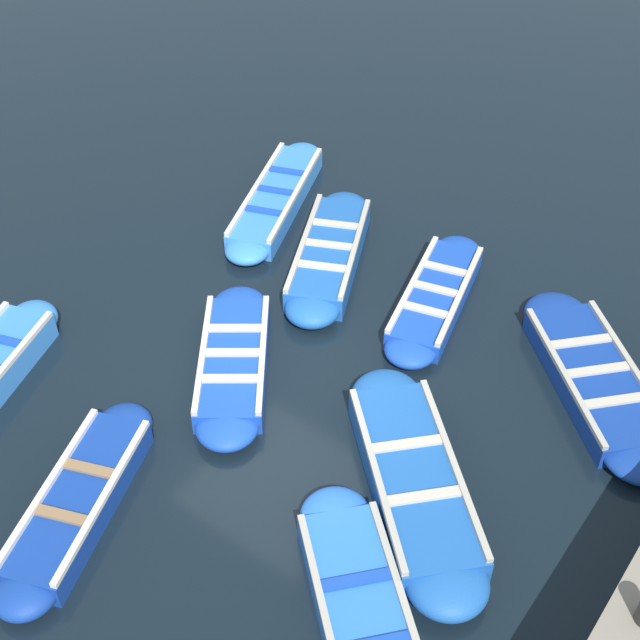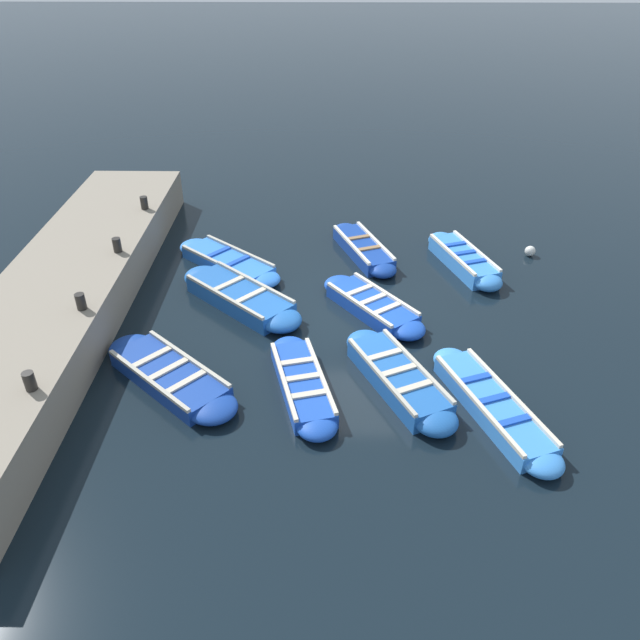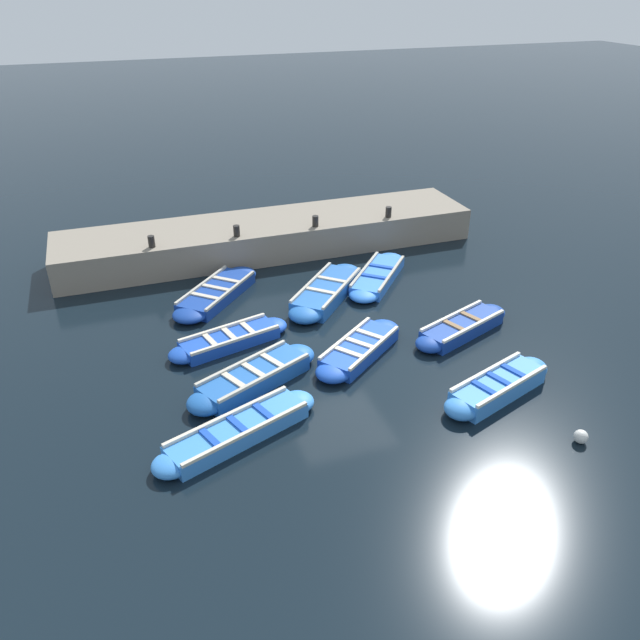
{
  "view_description": "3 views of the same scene",
  "coord_description": "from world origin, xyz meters",
  "px_view_note": "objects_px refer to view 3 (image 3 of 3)",
  "views": [
    {
      "loc": [
        5.77,
        -6.71,
        8.83
      ],
      "look_at": [
        0.16,
        0.8,
        0.5
      ],
      "focal_mm": 50.0,
      "sensor_mm": 36.0,
      "label": 1
    },
    {
      "loc": [
        0.52,
        12.06,
        7.89
      ],
      "look_at": [
        0.7,
        0.56,
        0.33
      ],
      "focal_mm": 35.0,
      "sensor_mm": 36.0,
      "label": 2
    },
    {
      "loc": [
        -12.36,
        4.89,
        8.28
      ],
      "look_at": [
        0.84,
        0.23,
        0.37
      ],
      "focal_mm": 35.0,
      "sensor_mm": 36.0,
      "label": 3
    }
  ],
  "objects_px": {
    "boat_stern_in": "(217,293)",
    "bollard_north": "(388,212)",
    "boat_bow_out": "(327,292)",
    "bollard_mid_north": "(315,221)",
    "buoy_orange_near": "(581,437)",
    "boat_near_quay": "(360,349)",
    "boat_centre": "(238,431)",
    "boat_drifting": "(254,377)",
    "bollard_mid_south": "(237,231)",
    "boat_inner_gap": "(230,340)",
    "boat_outer_right": "(378,276)",
    "boat_tucked": "(498,387)",
    "boat_broadside": "(462,327)",
    "bollard_south": "(151,242)"
  },
  "relations": [
    {
      "from": "boat_tucked",
      "to": "boat_outer_right",
      "type": "distance_m",
      "value": 6.2
    },
    {
      "from": "boat_stern_in",
      "to": "boat_inner_gap",
      "type": "bearing_deg",
      "value": 175.77
    },
    {
      "from": "boat_near_quay",
      "to": "boat_bow_out",
      "type": "distance_m",
      "value": 3.14
    },
    {
      "from": "boat_stern_in",
      "to": "bollard_north",
      "type": "height_order",
      "value": "bollard_north"
    },
    {
      "from": "boat_outer_right",
      "to": "boat_drifting",
      "type": "bearing_deg",
      "value": 129.66
    },
    {
      "from": "boat_outer_right",
      "to": "boat_bow_out",
      "type": "relative_size",
      "value": 0.95
    },
    {
      "from": "boat_near_quay",
      "to": "boat_tucked",
      "type": "relative_size",
      "value": 0.95
    },
    {
      "from": "boat_near_quay",
      "to": "boat_centre",
      "type": "distance_m",
      "value": 4.06
    },
    {
      "from": "boat_centre",
      "to": "boat_near_quay",
      "type": "bearing_deg",
      "value": -59.59
    },
    {
      "from": "boat_drifting",
      "to": "boat_bow_out",
      "type": "height_order",
      "value": "boat_bow_out"
    },
    {
      "from": "boat_inner_gap",
      "to": "bollard_mid_south",
      "type": "xyz_separation_m",
      "value": [
        4.57,
        -1.28,
        1.05
      ]
    },
    {
      "from": "boat_drifting",
      "to": "boat_centre",
      "type": "bearing_deg",
      "value": 155.89
    },
    {
      "from": "boat_tucked",
      "to": "boat_inner_gap",
      "type": "xyz_separation_m",
      "value": [
        4.04,
        5.16,
        -0.05
      ]
    },
    {
      "from": "boat_centre",
      "to": "bollard_north",
      "type": "distance_m",
      "value": 10.82
    },
    {
      "from": "boat_broadside",
      "to": "boat_tucked",
      "type": "bearing_deg",
      "value": 166.08
    },
    {
      "from": "boat_drifting",
      "to": "boat_outer_right",
      "type": "distance_m",
      "value": 6.33
    },
    {
      "from": "boat_stern_in",
      "to": "bollard_mid_north",
      "type": "bearing_deg",
      "value": -62.33
    },
    {
      "from": "boat_drifting",
      "to": "bollard_mid_south",
      "type": "relative_size",
      "value": 10.06
    },
    {
      "from": "boat_stern_in",
      "to": "boat_bow_out",
      "type": "relative_size",
      "value": 0.98
    },
    {
      "from": "boat_inner_gap",
      "to": "bollard_north",
      "type": "height_order",
      "value": "bollard_north"
    },
    {
      "from": "boat_stern_in",
      "to": "bollard_north",
      "type": "relative_size",
      "value": 9.61
    },
    {
      "from": "boat_centre",
      "to": "bollard_north",
      "type": "xyz_separation_m",
      "value": [
        8.15,
        -7.05,
        1.04
      ]
    },
    {
      "from": "bollard_mid_south",
      "to": "bollard_mid_north",
      "type": "bearing_deg",
      "value": -90.0
    },
    {
      "from": "boat_near_quay",
      "to": "boat_outer_right",
      "type": "relative_size",
      "value": 0.95
    },
    {
      "from": "bollard_mid_north",
      "to": "boat_tucked",
      "type": "bearing_deg",
      "value": -171.45
    },
    {
      "from": "bollard_south",
      "to": "boat_centre",
      "type": "bearing_deg",
      "value": -175.15
    },
    {
      "from": "boat_broadside",
      "to": "bollard_north",
      "type": "xyz_separation_m",
      "value": [
        6.0,
        -0.64,
        1.03
      ]
    },
    {
      "from": "boat_near_quay",
      "to": "boat_stern_in",
      "type": "height_order",
      "value": "boat_near_quay"
    },
    {
      "from": "boat_bow_out",
      "to": "bollard_mid_south",
      "type": "bearing_deg",
      "value": 32.56
    },
    {
      "from": "bollard_mid_south",
      "to": "buoy_orange_near",
      "type": "bearing_deg",
      "value": -156.78
    },
    {
      "from": "boat_tucked",
      "to": "boat_stern_in",
      "type": "distance_m",
      "value": 8.33
    },
    {
      "from": "boat_stern_in",
      "to": "boat_outer_right",
      "type": "distance_m",
      "value": 4.86
    },
    {
      "from": "boat_tucked",
      "to": "boat_stern_in",
      "type": "relative_size",
      "value": 0.97
    },
    {
      "from": "boat_centre",
      "to": "boat_broadside",
      "type": "xyz_separation_m",
      "value": [
        2.14,
        -6.41,
        0.01
      ]
    },
    {
      "from": "boat_bow_out",
      "to": "boat_drifting",
      "type": "bearing_deg",
      "value": 139.13
    },
    {
      "from": "boat_bow_out",
      "to": "bollard_mid_north",
      "type": "bearing_deg",
      "value": -13.09
    },
    {
      "from": "boat_inner_gap",
      "to": "bollard_mid_north",
      "type": "xyz_separation_m",
      "value": [
        4.57,
        -3.86,
        1.05
      ]
    },
    {
      "from": "boat_near_quay",
      "to": "bollard_north",
      "type": "relative_size",
      "value": 8.81
    },
    {
      "from": "buoy_orange_near",
      "to": "boat_bow_out",
      "type": "bearing_deg",
      "value": 19.16
    },
    {
      "from": "boat_near_quay",
      "to": "boat_inner_gap",
      "type": "distance_m",
      "value": 3.27
    },
    {
      "from": "buoy_orange_near",
      "to": "boat_drifting",
      "type": "bearing_deg",
      "value": 54.05
    },
    {
      "from": "boat_drifting",
      "to": "boat_outer_right",
      "type": "xyz_separation_m",
      "value": [
        4.04,
        -4.87,
        -0.04
      ]
    },
    {
      "from": "boat_outer_right",
      "to": "bollard_north",
      "type": "xyz_separation_m",
      "value": [
        2.41,
        -1.41,
        1.06
      ]
    },
    {
      "from": "boat_drifting",
      "to": "boat_tucked",
      "type": "distance_m",
      "value": 5.45
    },
    {
      "from": "boat_near_quay",
      "to": "boat_centre",
      "type": "bearing_deg",
      "value": 120.41
    },
    {
      "from": "boat_drifting",
      "to": "bollard_north",
      "type": "relative_size",
      "value": 10.06
    },
    {
      "from": "boat_drifting",
      "to": "bollard_mid_south",
      "type": "distance_m",
      "value": 6.63
    },
    {
      "from": "boat_bow_out",
      "to": "buoy_orange_near",
      "type": "xyz_separation_m",
      "value": [
        -7.6,
        -2.64,
        -0.06
      ]
    },
    {
      "from": "boat_centre",
      "to": "boat_inner_gap",
      "type": "relative_size",
      "value": 1.14
    },
    {
      "from": "bollard_mid_north",
      "to": "boat_bow_out",
      "type": "bearing_deg",
      "value": 166.91
    }
  ]
}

